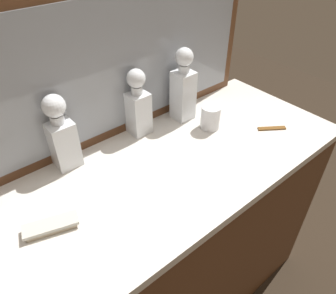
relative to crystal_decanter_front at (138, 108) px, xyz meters
The scene contains 9 objects.
ground_plane 1.05m from the crystal_decanter_front, 100.34° to the right, with size 6.00×6.00×0.00m, color #2D2319.
dresser 0.61m from the crystal_decanter_front, 100.34° to the right, with size 1.40×0.60×0.92m.
dresser_mirror 0.18m from the crystal_decanter_front, 130.36° to the left, with size 1.23×0.03×0.56m.
crystal_decanter_front is the anchor object (origin of this frame).
crystal_decanter_far_right 0.31m from the crystal_decanter_front, behind, with size 0.08×0.08×0.27m.
crystal_decanter_center 0.21m from the crystal_decanter_front, ahead, with size 0.08×0.08×0.31m.
crystal_tumbler_center 0.29m from the crystal_decanter_front, 33.98° to the right, with size 0.08×0.08×0.10m.
silver_brush_center 0.54m from the crystal_decanter_front, 153.93° to the right, with size 0.16×0.09×0.02m.
tortoiseshell_comb 0.55m from the crystal_decanter_front, 38.01° to the right, with size 0.10×0.08×0.01m.
Camera 1 is at (-0.54, -0.65, 1.67)m, focal length 34.08 mm.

